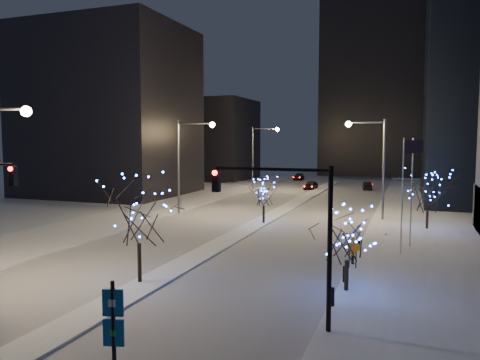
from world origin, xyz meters
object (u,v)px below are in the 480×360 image
at_px(street_lamp_w_mid, 187,154).
at_px(car_far, 299,177).
at_px(holiday_tree_plaza_far, 428,192).
at_px(construction_sign, 353,249).
at_px(wayfinding_sign, 113,326).
at_px(traffic_signal_east, 292,219).
at_px(holiday_tree_median_far, 264,193).
at_px(street_lamp_w_far, 259,149).
at_px(holiday_tree_median_near, 139,213).
at_px(car_near, 311,185).
at_px(holiday_tree_plaza_near, 347,236).
at_px(street_lamp_east, 374,156).
at_px(car_mid, 367,186).

distance_m(street_lamp_w_mid, car_far, 46.02).
distance_m(street_lamp_w_mid, holiday_tree_plaza_far, 24.14).
bearing_deg(street_lamp_w_mid, construction_sign, -39.61).
xyz_separation_m(wayfinding_sign, construction_sign, (5.30, 17.08, -0.98)).
distance_m(traffic_signal_east, holiday_tree_median_far, 24.74).
bearing_deg(construction_sign, car_far, 114.77).
height_order(street_lamp_w_far, car_far, street_lamp_w_far).
bearing_deg(holiday_tree_median_near, street_lamp_w_mid, 110.27).
height_order(car_near, holiday_tree_plaza_near, holiday_tree_plaza_near).
relative_size(holiday_tree_median_near, holiday_tree_plaza_far, 1.00).
bearing_deg(car_near, street_lamp_east, -62.58).
relative_size(holiday_tree_plaza_near, holiday_tree_plaza_far, 0.74).
distance_m(holiday_tree_plaza_far, construction_sign, 16.17).
bearing_deg(traffic_signal_east, holiday_tree_median_far, 110.00).
bearing_deg(wayfinding_sign, street_lamp_w_far, 88.49).
distance_m(street_lamp_w_mid, holiday_tree_median_near, 24.48).
height_order(street_lamp_east, holiday_tree_median_far, street_lamp_east).
distance_m(holiday_tree_median_near, holiday_tree_plaza_far, 27.12).
bearing_deg(traffic_signal_east, street_lamp_w_mid, 124.51).
relative_size(street_lamp_w_mid, holiday_tree_median_far, 2.34).
relative_size(street_lamp_w_mid, holiday_tree_plaza_near, 2.29).
relative_size(street_lamp_w_far, holiday_tree_median_near, 1.69).
xyz_separation_m(holiday_tree_median_near, holiday_tree_plaza_near, (11.00, 2.46, -0.99)).
bearing_deg(car_mid, street_lamp_w_mid, 54.43).
bearing_deg(car_far, car_near, -75.46).
height_order(car_mid, holiday_tree_plaza_near, holiday_tree_plaza_near).
relative_size(street_lamp_east, holiday_tree_plaza_far, 1.70).
distance_m(street_lamp_east, holiday_tree_plaza_far, 6.80).
bearing_deg(car_near, street_lamp_w_far, -148.06).
bearing_deg(construction_sign, car_mid, 102.76).
bearing_deg(car_mid, car_far, -52.97).
bearing_deg(street_lamp_w_far, construction_sign, -64.82).
bearing_deg(traffic_signal_east, street_lamp_w_far, 109.32).
height_order(street_lamp_east, wayfinding_sign, street_lamp_east).
relative_size(car_near, holiday_tree_median_far, 0.96).
height_order(holiday_tree_median_near, holiday_tree_plaza_far, holiday_tree_median_near).
height_order(car_near, construction_sign, construction_sign).
relative_size(holiday_tree_plaza_near, construction_sign, 2.28).
height_order(car_near, car_far, car_near).
bearing_deg(street_lamp_east, holiday_tree_median_near, -112.27).
xyz_separation_m(street_lamp_w_far, holiday_tree_median_near, (8.44, -47.84, -2.50)).
relative_size(street_lamp_w_far, holiday_tree_median_far, 2.34).
bearing_deg(holiday_tree_median_near, car_near, 91.10).
bearing_deg(street_lamp_east, holiday_tree_median_far, -148.73).
bearing_deg(street_lamp_w_far, holiday_tree_median_near, -80.00).
bearing_deg(wayfinding_sign, construction_sign, 57.74).
distance_m(holiday_tree_plaza_near, construction_sign, 4.78).
relative_size(traffic_signal_east, car_mid, 1.83).
bearing_deg(car_far, construction_sign, -78.73).
bearing_deg(car_far, traffic_signal_east, -81.91).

